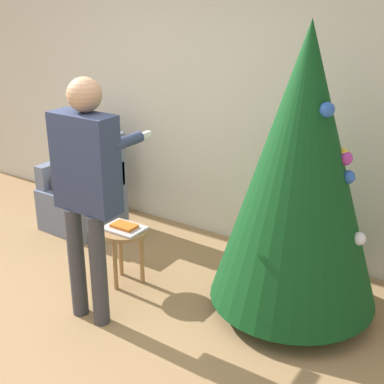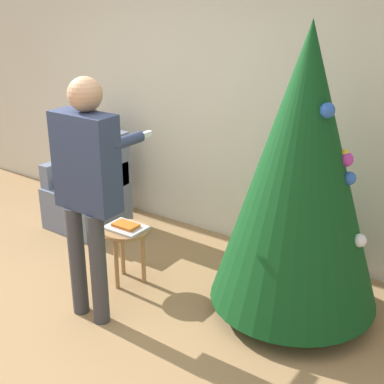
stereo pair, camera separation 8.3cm
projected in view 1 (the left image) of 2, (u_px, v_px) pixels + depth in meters
The scene contains 9 objects.
ground_plane at pixel (32, 341), 3.75m from camera, with size 14.00×14.00×0.00m, color #99754C.
wall_back at pixel (203, 97), 4.98m from camera, with size 8.00×0.06×2.70m.
christmas_tree at pixel (301, 170), 3.71m from camera, with size 1.24×1.24×2.14m.
armchair at pixel (85, 193), 5.44m from camera, with size 0.64×0.67×0.97m.
person_seated at pixel (81, 162), 5.30m from camera, with size 0.36×0.46×1.25m.
person_standing at pixel (87, 180), 3.67m from camera, with size 0.49×0.57×1.78m.
side_stool at pixel (125, 239), 4.35m from camera, with size 0.38×0.38×0.49m.
laptop at pixel (124, 228), 4.31m from camera, with size 0.32×0.24×0.02m.
book at pixel (124, 226), 4.30m from camera, with size 0.20×0.13×0.02m.
Camera 1 is at (2.66, -1.96, 2.35)m, focal length 50.00 mm.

